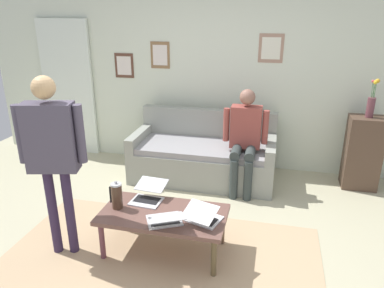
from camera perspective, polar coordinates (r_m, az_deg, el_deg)
name	(u,v)px	position (r m, az deg, el deg)	size (l,w,h in m)	color
ground_plane	(179,248)	(3.67, -2.00, -16.04)	(7.68, 7.68, 0.00)	#B5B08E
area_rug	(161,256)	(3.57, -4.82, -17.11)	(2.92, 1.60, 0.01)	tan
back_wall	(219,72)	(5.17, 4.29, 11.17)	(7.04, 0.11, 2.70)	silver
interior_door	(68,89)	(5.96, -18.79, 8.21)	(0.82, 0.09, 2.05)	silver
couch	(204,156)	(4.92, 1.83, -1.93)	(1.88, 0.86, 0.88)	gray
coffee_table	(164,217)	(3.45, -4.48, -11.31)	(1.16, 0.60, 0.41)	brown
laptop_left	(148,195)	(3.63, -6.89, -7.96)	(0.32, 0.39, 0.15)	silver
laptop_center	(165,219)	(3.24, -4.23, -11.70)	(0.44, 0.47, 0.15)	silver
laptop_right	(203,217)	(3.27, 1.71, -11.29)	(0.36, 0.37, 0.16)	silver
french_press	(117,196)	(3.50, -11.70, -7.92)	(0.12, 0.10, 0.28)	#4C3323
side_shelf	(362,153)	(5.08, 25.14, -1.26)	(0.42, 0.32, 0.94)	#503A2C
flower_vase	(371,104)	(4.90, 26.28, 5.70)	(0.10, 0.10, 0.47)	brown
person_standing	(52,146)	(3.34, -21.11, -0.28)	(0.59, 0.28, 1.68)	#342642
person_seated	(245,135)	(4.49, 8.29, 1.38)	(0.55, 0.51, 1.28)	#333C3A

